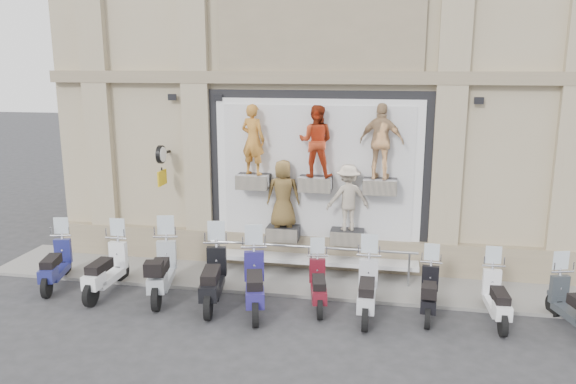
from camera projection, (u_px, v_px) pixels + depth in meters
name	position (u px, v px, depth m)	size (l,w,h in m)	color
ground	(297.00, 318.00, 11.67)	(90.00, 90.00, 0.00)	#2D2D30
sidewalk	(312.00, 279.00, 13.67)	(16.00, 2.20, 0.08)	gray
building	(337.00, 36.00, 17.03)	(14.00, 8.60, 12.00)	tan
shop_vitrine	(320.00, 178.00, 13.74)	(5.60, 0.92, 4.30)	black
guard_rail	(311.00, 264.00, 13.48)	(5.06, 0.10, 0.93)	#9EA0A5
clock_sign_bracket	(162.00, 160.00, 14.11)	(0.10, 0.80, 1.02)	black
scooter_a	(55.00, 256.00, 13.20)	(0.55, 1.87, 1.52)	navy
scooter_b	(106.00, 260.00, 12.77)	(0.58, 1.99, 1.61)	white
scooter_c	(162.00, 260.00, 12.59)	(0.62, 2.11, 1.72)	#A2A9AF
scooter_d	(213.00, 267.00, 12.17)	(0.61, 2.10, 1.71)	black
scooter_e	(254.00, 273.00, 11.86)	(0.61, 2.11, 1.71)	navy
scooter_f	(318.00, 276.00, 12.09)	(0.50, 1.72, 1.39)	#5B0F1A
scooter_g	(367.00, 280.00, 11.62)	(0.57, 1.96, 1.59)	#BABCC2
scooter_h	(430.00, 284.00, 11.66)	(0.50, 1.72, 1.40)	black
scooter_i	(498.00, 289.00, 11.37)	(0.51, 1.76, 1.43)	white
scooter_j	(576.00, 296.00, 10.97)	(0.52, 1.79, 1.45)	#2C3136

